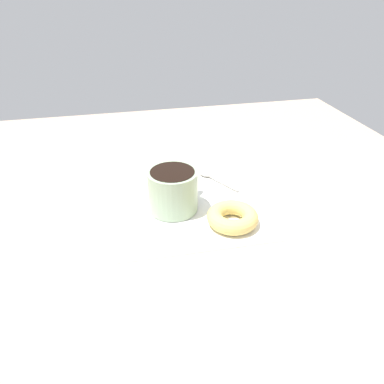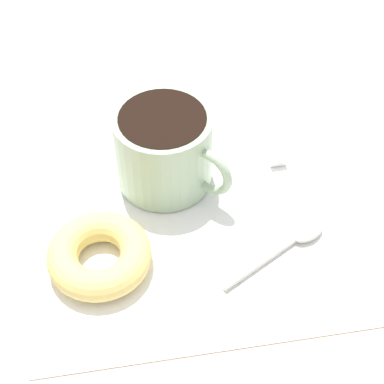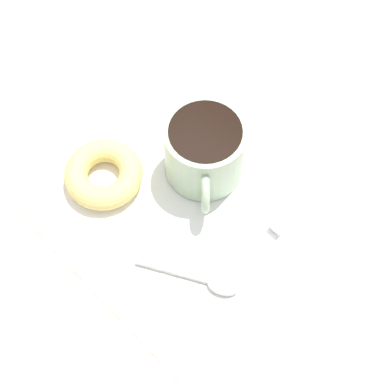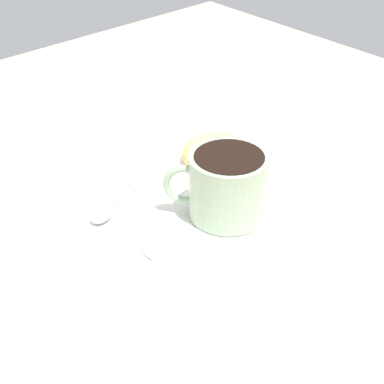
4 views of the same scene
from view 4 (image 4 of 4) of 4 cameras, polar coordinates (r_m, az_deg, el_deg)
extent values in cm
cube|color=tan|center=(82.59, -0.10, -1.50)|extent=(120.00, 120.00, 2.00)
cube|color=white|center=(81.07, 0.00, -1.27)|extent=(32.26, 32.26, 0.30)
cylinder|color=#9EB793|center=(77.38, 3.24, 0.55)|extent=(9.60, 9.60, 8.11)
cylinder|color=black|center=(75.35, 3.33, 3.01)|extent=(8.40, 8.40, 0.60)
torus|color=#9EB793|center=(77.52, -0.65, 0.67)|extent=(4.51, 4.46, 5.44)
torus|color=#E5C66B|center=(89.08, 2.16, 3.40)|extent=(9.48, 9.48, 2.85)
ellipsoid|color=#B7B2A8|center=(79.21, -8.05, -2.05)|extent=(3.83, 4.31, 0.90)
cylinder|color=#B7B2A8|center=(83.39, -6.34, -0.04)|extent=(4.95, 8.48, 0.56)
cube|color=white|center=(72.64, -3.38, -5.09)|extent=(1.70, 1.70, 1.70)
camera|label=1|loc=(1.13, 33.57, 25.93)|focal=35.00mm
camera|label=2|loc=(1.04, -14.54, 34.00)|focal=60.00mm
camera|label=3|loc=(0.80, -37.55, 45.07)|focal=60.00mm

